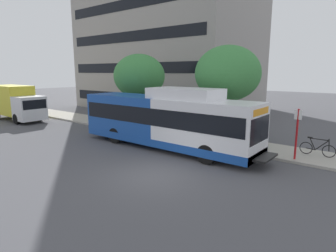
% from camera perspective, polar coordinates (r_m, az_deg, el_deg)
% --- Properties ---
extents(ground_plane, '(120.00, 120.00, 0.00)m').
position_cam_1_polar(ground_plane, '(18.79, -21.27, -3.86)').
color(ground_plane, '#4C4C51').
extents(sidewalk_curb, '(3.00, 56.00, 0.14)m').
position_cam_1_polar(sidewalk_curb, '(21.64, -2.35, -1.04)').
color(sidewalk_curb, '#A8A399').
rests_on(sidewalk_curb, ground).
extents(transit_bus, '(2.58, 12.25, 3.65)m').
position_cam_1_polar(transit_bus, '(16.84, -0.44, 1.20)').
color(transit_bus, white).
rests_on(transit_bus, ground).
extents(bus_stop_sign_pole, '(0.10, 0.36, 2.60)m').
position_cam_1_polar(bus_stop_sign_pole, '(15.62, 24.60, -0.78)').
color(bus_stop_sign_pole, red).
rests_on(bus_stop_sign_pole, sidewalk_curb).
extents(bicycle_parked, '(0.52, 1.76, 1.02)m').
position_cam_1_polar(bicycle_parked, '(17.01, 27.94, -3.94)').
color(bicycle_parked, black).
rests_on(bicycle_parked, sidewalk_curb).
extents(street_tree_near_stop, '(4.23, 4.23, 6.09)m').
position_cam_1_polar(street_tree_near_stop, '(18.94, 11.94, 10.31)').
color(street_tree_near_stop, '#4C3823').
rests_on(street_tree_near_stop, sidewalk_curb).
extents(street_tree_mid_block, '(4.12, 4.12, 5.81)m').
position_cam_1_polar(street_tree_mid_block, '(23.24, -5.81, 9.98)').
color(street_tree_mid_block, '#4C3823').
rests_on(street_tree_mid_block, sidewalk_curb).
extents(box_truck_background, '(2.32, 7.01, 3.25)m').
position_cam_1_polar(box_truck_background, '(30.40, -28.40, 4.31)').
color(box_truck_background, silver).
rests_on(box_truck_background, ground).
extents(apartment_tower_backdrop, '(13.60, 20.90, 26.39)m').
position_cam_1_polar(apartment_tower_backdrop, '(37.88, 0.07, 24.12)').
color(apartment_tower_backdrop, gray).
rests_on(apartment_tower_backdrop, ground).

